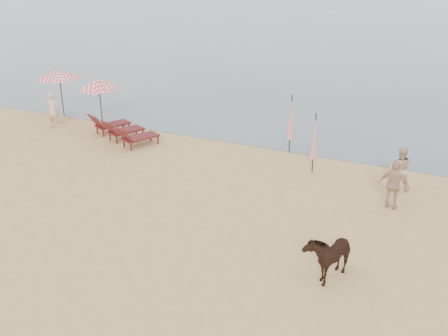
# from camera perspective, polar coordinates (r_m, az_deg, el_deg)

# --- Properties ---
(ground) EXTENTS (120.00, 120.00, 0.00)m
(ground) POSITION_cam_1_polar(r_m,az_deg,el_deg) (12.39, -10.17, -12.84)
(ground) COLOR tan
(ground) RESTS_ON ground
(sea) EXTENTS (160.00, 140.00, 0.06)m
(sea) POSITION_cam_1_polar(r_m,az_deg,el_deg) (88.56, 22.14, 16.45)
(sea) COLOR #51606B
(sea) RESTS_ON ground
(lounger_cluster_left) EXTENTS (3.43, 2.81, 0.66)m
(lounger_cluster_left) POSITION_cam_1_polar(r_m,az_deg,el_deg) (21.75, -11.66, 4.31)
(lounger_cluster_left) COLOR maroon
(lounger_cluster_left) RESTS_ON ground
(umbrella_open_left_a) EXTENTS (2.04, 2.04, 2.32)m
(umbrella_open_left_a) POSITION_cam_1_polar(r_m,az_deg,el_deg) (25.61, -18.35, 10.17)
(umbrella_open_left_a) COLOR black
(umbrella_open_left_a) RESTS_ON ground
(umbrella_open_left_b) EXTENTS (1.77, 1.81, 2.26)m
(umbrella_open_left_b) POSITION_cam_1_polar(r_m,az_deg,el_deg) (23.65, -14.13, 9.34)
(umbrella_open_left_b) COLOR black
(umbrella_open_left_b) RESTS_ON ground
(umbrella_closed_left) EXTENTS (0.27, 0.27, 2.23)m
(umbrella_closed_left) POSITION_cam_1_polar(r_m,az_deg,el_deg) (17.93, 10.31, 3.56)
(umbrella_closed_left) COLOR black
(umbrella_closed_left) RESTS_ON ground
(umbrella_closed_right) EXTENTS (0.29, 0.29, 2.37)m
(umbrella_closed_right) POSITION_cam_1_polar(r_m,az_deg,el_deg) (19.72, 7.66, 5.74)
(umbrella_closed_right) COLOR black
(umbrella_closed_right) RESTS_ON ground
(cow) EXTENTS (1.07, 1.58, 1.23)m
(cow) POSITION_cam_1_polar(r_m,az_deg,el_deg) (12.42, 11.91, -9.52)
(cow) COLOR black
(cow) RESTS_ON ground
(beachgoer_left) EXTENTS (0.68, 0.53, 1.66)m
(beachgoer_left) POSITION_cam_1_polar(r_m,az_deg,el_deg) (24.15, -18.99, 6.29)
(beachgoer_left) COLOR #DDAC8A
(beachgoer_left) RESTS_ON ground
(beachgoer_right_a) EXTENTS (0.91, 0.82, 1.54)m
(beachgoer_right_a) POSITION_cam_1_polar(r_m,az_deg,el_deg) (17.43, 19.44, -0.09)
(beachgoer_right_a) COLOR tan
(beachgoer_right_a) RESTS_ON ground
(beachgoer_right_b) EXTENTS (0.96, 0.48, 1.57)m
(beachgoer_right_b) POSITION_cam_1_polar(r_m,az_deg,el_deg) (16.09, 18.85, -1.85)
(beachgoer_right_b) COLOR tan
(beachgoer_right_b) RESTS_ON ground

